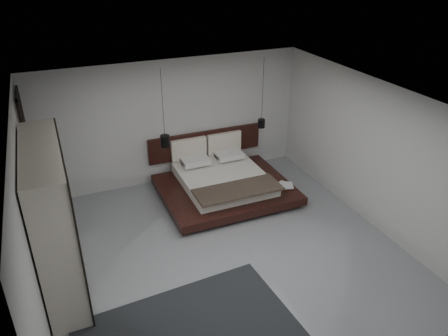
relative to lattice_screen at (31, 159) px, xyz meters
name	(u,v)px	position (x,y,z in m)	size (l,w,h in m)	color
floor	(224,250)	(2.95, -2.45, -1.30)	(6.00, 6.00, 0.00)	gray
ceiling	(225,101)	(2.95, -2.45, 1.50)	(6.00, 6.00, 0.00)	white
wall_back	(172,122)	(2.95, 0.55, 0.10)	(6.00, 6.00, 0.00)	#B8B8B5
wall_front	(331,305)	(2.95, -5.45, 0.10)	(6.00, 6.00, 0.00)	#B8B8B5
wall_left	(30,222)	(-0.05, -2.45, 0.10)	(6.00, 6.00, 0.00)	#B8B8B5
wall_right	(370,153)	(5.95, -2.45, 0.10)	(6.00, 6.00, 0.00)	#B8B8B5
lattice_screen	(31,159)	(0.00, 0.00, 0.00)	(0.05, 0.90, 2.60)	black
bed	(223,181)	(3.72, -0.54, -1.02)	(2.74, 2.37, 1.07)	black
book_lower	(282,186)	(4.84, -1.19, -1.03)	(0.19, 0.26, 0.02)	#99724C
book_upper	(282,185)	(4.82, -1.22, -1.01)	(0.23, 0.31, 0.02)	#99724C
pendant_left	(165,141)	(2.59, -0.11, -0.02)	(0.20, 0.20, 1.65)	black
pendant_right	(261,123)	(4.84, -0.11, 0.03)	(0.16, 0.16, 1.58)	black
wardrobe	(54,219)	(0.25, -2.15, -0.12)	(0.57, 2.42, 2.37)	beige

